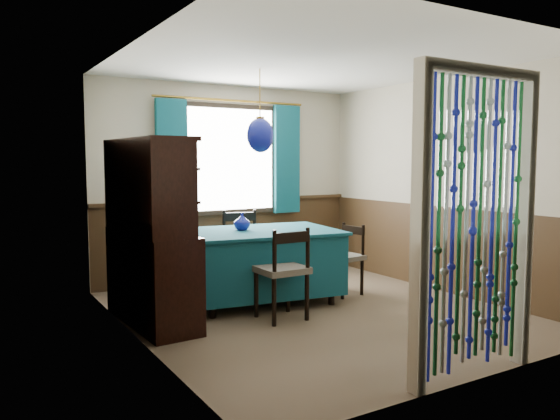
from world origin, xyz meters
TOP-DOWN VIEW (x-y plane):
  - floor at (0.00, 0.00)m, footprint 4.00×4.00m
  - ceiling at (0.00, 0.00)m, footprint 4.00×4.00m
  - wall_back at (0.00, 2.00)m, footprint 3.60×0.00m
  - wall_front at (0.00, -2.00)m, footprint 3.60×0.00m
  - wall_left at (-1.80, 0.00)m, footprint 0.00×4.00m
  - wall_right at (1.80, 0.00)m, footprint 0.00×4.00m
  - wainscot_back at (0.00, 1.99)m, footprint 3.60×0.00m
  - wainscot_front at (0.00, -1.99)m, footprint 3.60×0.00m
  - wainscot_left at (-1.79, 0.00)m, footprint 0.00×4.00m
  - wainscot_right at (1.79, 0.00)m, footprint 0.00×4.00m
  - window at (0.00, 1.95)m, footprint 1.32×0.12m
  - doorway at (0.00, -1.94)m, footprint 1.16×0.12m
  - dining_table at (-0.28, 0.65)m, footprint 1.78×1.35m
  - chair_near at (-0.43, -0.05)m, footprint 0.45×0.43m
  - chair_far at (-0.16, 1.34)m, footprint 0.57×0.56m
  - chair_left at (-1.29, 0.78)m, footprint 0.52×0.54m
  - chair_right at (0.71, 0.45)m, footprint 0.42×0.43m
  - sideboard at (-1.55, 0.49)m, footprint 0.53×1.35m
  - pendant_lamp at (-0.28, 0.65)m, footprint 0.29×0.29m
  - vase_table at (-0.45, 0.76)m, footprint 0.21×0.21m
  - bowl_shelf at (-1.49, 0.22)m, footprint 0.25×0.25m
  - vase_sideboard at (-1.49, 0.80)m, footprint 0.20×0.20m

SIDE VIEW (x-z plane):
  - floor at x=0.00m, z-range 0.00..0.00m
  - chair_right at x=0.71m, z-range 0.03..0.83m
  - dining_table at x=-0.28m, z-range 0.06..0.85m
  - chair_near at x=-0.43m, z-range 0.03..0.93m
  - chair_far at x=-0.16m, z-range 0.03..0.96m
  - wainscot_back at x=0.00m, z-range -1.30..2.30m
  - wainscot_front at x=0.00m, z-range -1.30..2.30m
  - wainscot_left at x=-1.79m, z-range -1.50..2.50m
  - wainscot_right at x=1.79m, z-range -1.50..2.50m
  - chair_left at x=-1.29m, z-range 0.03..0.98m
  - sideboard at x=-1.55m, z-range -0.27..1.47m
  - vase_table at x=-0.45m, z-range 0.79..0.95m
  - vase_sideboard at x=-1.49m, z-range 0.87..1.07m
  - doorway at x=0.00m, z-range -0.04..2.14m
  - bowl_shelf at x=-1.49m, z-range 1.19..1.24m
  - wall_back at x=0.00m, z-range -0.55..3.05m
  - wall_front at x=0.00m, z-range -0.55..3.05m
  - wall_left at x=-1.80m, z-range -0.75..3.25m
  - wall_right at x=1.80m, z-range -0.75..3.25m
  - window at x=0.00m, z-range 0.84..2.26m
  - pendant_lamp at x=-0.28m, z-range 1.37..2.24m
  - ceiling at x=0.00m, z-range 2.50..2.50m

